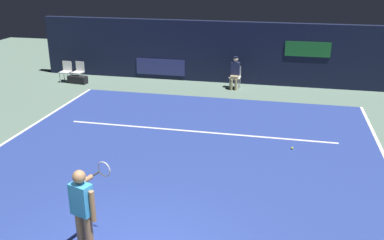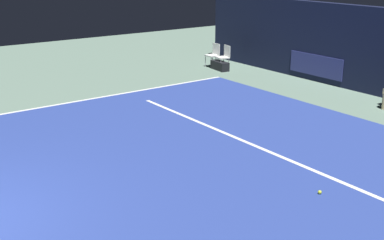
% 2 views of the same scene
% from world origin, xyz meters
% --- Properties ---
extents(ground_plane, '(32.63, 32.63, 0.00)m').
position_xyz_m(ground_plane, '(0.00, 4.51, 0.00)').
color(ground_plane, slate).
extents(court_surface, '(10.61, 11.02, 0.01)m').
position_xyz_m(court_surface, '(0.00, 4.51, 0.01)').
color(court_surface, navy).
rests_on(court_surface, ground).
extents(line_sideline_right, '(0.10, 11.02, 0.01)m').
position_xyz_m(line_sideline_right, '(-5.25, 4.51, 0.01)').
color(line_sideline_right, white).
rests_on(line_sideline_right, court_surface).
extents(line_service, '(8.27, 0.10, 0.01)m').
position_xyz_m(line_service, '(0.00, 6.44, 0.01)').
color(line_service, white).
rests_on(line_service, court_surface).
extents(courtside_chair_near, '(0.50, 0.48, 0.88)m').
position_xyz_m(courtside_chair_near, '(-6.22, 11.04, 0.50)').
color(courtside_chair_near, white).
rests_on(courtside_chair_near, ground).
extents(courtside_chair_far, '(0.45, 0.43, 0.88)m').
position_xyz_m(courtside_chair_far, '(-6.78, 10.99, 0.50)').
color(courtside_chair_far, white).
rests_on(courtside_chair_far, ground).
extents(tennis_ball, '(0.07, 0.07, 0.07)m').
position_xyz_m(tennis_ball, '(2.83, 5.74, 0.05)').
color(tennis_ball, '#CCE033').
rests_on(tennis_ball, court_surface).
extents(equipment_bag, '(0.87, 0.42, 0.32)m').
position_xyz_m(equipment_bag, '(-6.19, 10.82, 0.16)').
color(equipment_bag, black).
rests_on(equipment_bag, ground).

